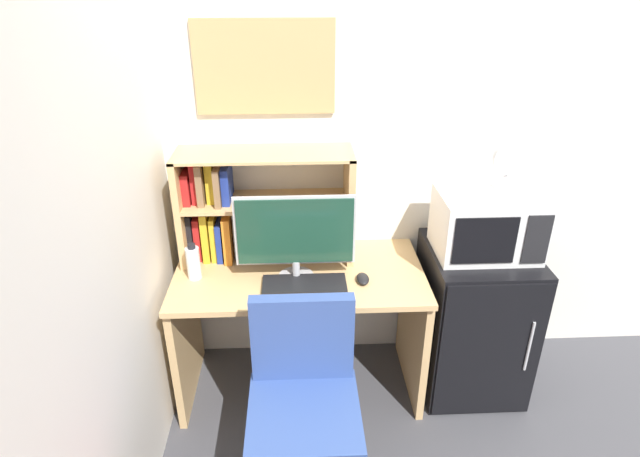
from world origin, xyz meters
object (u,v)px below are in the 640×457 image
mini_fridge (472,318)px  monitor (295,234)px  desk_chair (304,418)px  keyboard (304,284)px  computer_mouse (363,279)px  microwave (487,224)px  desk_fan (507,166)px  water_bottle (193,263)px  wall_corkboard (265,67)px  hutch_bookshelf (239,205)px

mini_fridge → monitor: bearing=-176.0°
mini_fridge → desk_chair: size_ratio=0.91×
keyboard → computer_mouse: (0.28, 0.03, 0.01)m
monitor → keyboard: 0.24m
microwave → keyboard: bearing=-170.8°
microwave → desk_fan: (0.05, -0.01, 0.29)m
water_bottle → microwave: size_ratio=0.38×
wall_corkboard → mini_fridge: bearing=-15.9°
microwave → desk_chair: bearing=-145.3°
keyboard → computer_mouse: 0.28m
desk_fan → microwave: bearing=174.0°
microwave → computer_mouse: bearing=-169.2°
desk_fan → keyboard: bearing=-171.6°
hutch_bookshelf → mini_fridge: bearing=-8.5°
hutch_bookshelf → desk_fan: size_ratio=3.39×
microwave → water_bottle: bearing=-178.2°
water_bottle → desk_chair: (0.51, -0.58, -0.42)m
computer_mouse → desk_chair: desk_chair is taller
keyboard → mini_fridge: size_ratio=0.49×
hutch_bookshelf → monitor: (0.28, -0.24, -0.04)m
computer_mouse → mini_fridge: 0.70m
monitor → desk_chair: 0.80m
monitor → wall_corkboard: 0.78m
hutch_bookshelf → computer_mouse: bearing=-26.3°
mini_fridge → desk_chair: (-0.90, -0.62, -0.02)m
monitor → computer_mouse: size_ratio=5.43×
hutch_bookshelf → wall_corkboard: (0.15, 0.12, 0.64)m
computer_mouse → mini_fridge: mini_fridge is taller
hutch_bookshelf → desk_chair: bearing=-69.4°
monitor → microwave: bearing=4.2°
microwave → desk_chair: 1.23m
computer_mouse → mini_fridge: (0.61, 0.11, -0.33)m
monitor → computer_mouse: bearing=-8.6°
water_bottle → desk_fan: 1.52m
computer_mouse → mini_fridge: bearing=10.5°
monitor → keyboard: bearing=-63.5°
desk_fan → desk_chair: bearing=-146.9°
wall_corkboard → keyboard: bearing=-69.6°
desk_fan → wall_corkboard: wall_corkboard is taller
monitor → microwave: size_ratio=1.17×
mini_fridge → desk_chair: bearing=-145.4°
water_bottle → wall_corkboard: size_ratio=0.28×
keyboard → desk_fan: bearing=8.4°
hutch_bookshelf → computer_mouse: hutch_bookshelf is taller
monitor → water_bottle: (-0.49, 0.02, -0.15)m
water_bottle → desk_fan: desk_fan is taller
water_bottle → microwave: 1.41m
wall_corkboard → computer_mouse: bearing=-43.0°
water_bottle → desk_chair: bearing=-48.8°
monitor → desk_fan: 1.01m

